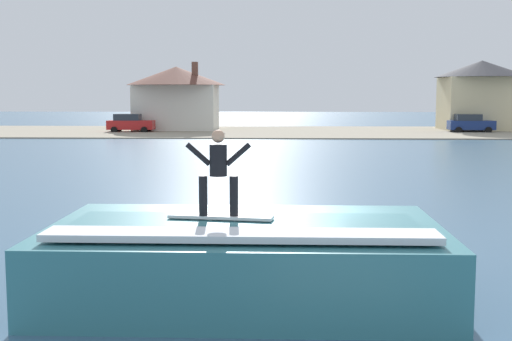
# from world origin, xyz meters

# --- Properties ---
(ground_plane) EXTENTS (260.00, 260.00, 0.00)m
(ground_plane) POSITION_xyz_m (0.00, 0.00, 0.00)
(ground_plane) COLOR #3D617F
(wave_crest) EXTENTS (7.39, 4.59, 1.56)m
(wave_crest) POSITION_xyz_m (-0.79, -1.22, 0.74)
(wave_crest) COLOR teal
(wave_crest) RESTS_ON ground_plane
(surfboard) EXTENTS (1.99, 0.65, 0.06)m
(surfboard) POSITION_xyz_m (-1.23, -1.46, 1.59)
(surfboard) COLOR white
(surfboard) RESTS_ON wave_crest
(surfer) EXTENTS (1.21, 0.32, 1.59)m
(surfer) POSITION_xyz_m (-1.27, -1.53, 2.51)
(surfer) COLOR black
(surfer) RESTS_ON surfboard
(shoreline_bank) EXTENTS (120.00, 20.80, 0.11)m
(shoreline_bank) POSITION_xyz_m (0.00, 53.85, 0.05)
(shoreline_bank) COLOR gray
(shoreline_bank) RESTS_ON ground_plane
(car_near_shore) EXTENTS (4.58, 2.08, 1.86)m
(car_near_shore) POSITION_xyz_m (-15.22, 52.65, 0.95)
(car_near_shore) COLOR red
(car_near_shore) RESTS_ON ground_plane
(car_far_shore) EXTENTS (4.42, 2.02, 1.86)m
(car_far_shore) POSITION_xyz_m (18.48, 53.49, 0.95)
(car_far_shore) COLOR navy
(car_far_shore) RESTS_ON ground_plane
(house_with_chimney) EXTENTS (10.41, 10.41, 7.12)m
(house_with_chimney) POSITION_xyz_m (-11.23, 56.93, 3.90)
(house_with_chimney) COLOR silver
(house_with_chimney) RESTS_ON ground_plane
(house_gabled_white) EXTENTS (9.61, 9.61, 7.28)m
(house_gabled_white) POSITION_xyz_m (20.58, 57.51, 4.09)
(house_gabled_white) COLOR beige
(house_gabled_white) RESTS_ON ground_plane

